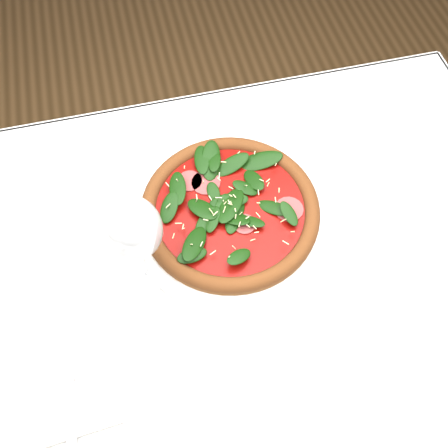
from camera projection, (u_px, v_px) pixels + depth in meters
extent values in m
plane|color=brown|center=(227.00, 364.00, 1.54)|extent=(6.00, 6.00, 0.00)
cube|color=silver|center=(229.00, 263.00, 0.91)|extent=(1.20, 0.80, 0.04)
cylinder|color=#4E321F|center=(2.00, 254.00, 1.34)|extent=(0.06, 0.06, 0.71)
cylinder|color=#4E321F|center=(378.00, 176.00, 1.46)|extent=(0.06, 0.06, 0.71)
cube|color=silver|center=(188.00, 131.00, 1.18)|extent=(1.20, 0.01, 0.22)
cylinder|color=white|center=(230.00, 215.00, 0.93)|extent=(0.38, 0.38, 0.01)
torus|color=white|center=(230.00, 214.00, 0.93)|extent=(0.38, 0.38, 0.01)
cylinder|color=#8D5C22|center=(230.00, 212.00, 0.92)|extent=(0.38, 0.38, 0.01)
torus|color=#9F5524|center=(230.00, 209.00, 0.91)|extent=(0.39, 0.39, 0.03)
cylinder|color=#970605|center=(230.00, 209.00, 0.91)|extent=(0.32, 0.32, 0.00)
cylinder|color=#A34147|center=(230.00, 208.00, 0.91)|extent=(0.28, 0.28, 0.00)
ellipsoid|color=#123609|center=(230.00, 205.00, 0.90)|extent=(0.31, 0.31, 0.03)
cylinder|color=#F8E7A2|center=(230.00, 203.00, 0.89)|extent=(0.28, 0.28, 0.00)
cylinder|color=silver|center=(147.00, 273.00, 0.88)|extent=(0.08, 0.08, 0.00)
cylinder|color=silver|center=(142.00, 259.00, 0.83)|extent=(0.01, 0.01, 0.11)
ellipsoid|color=silver|center=(132.00, 229.00, 0.74)|extent=(0.09, 0.09, 0.12)
cube|color=silver|center=(72.00, 415.00, 0.75)|extent=(0.15, 0.08, 0.01)
cube|color=silver|center=(71.00, 414.00, 0.75)|extent=(0.02, 0.11, 0.00)
cube|color=silver|center=(69.00, 371.00, 0.78)|extent=(0.02, 0.04, 0.00)
cylinder|color=white|center=(403.00, 163.00, 0.99)|extent=(0.14, 0.14, 0.01)
torus|color=white|center=(403.00, 162.00, 0.99)|extent=(0.14, 0.14, 0.01)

